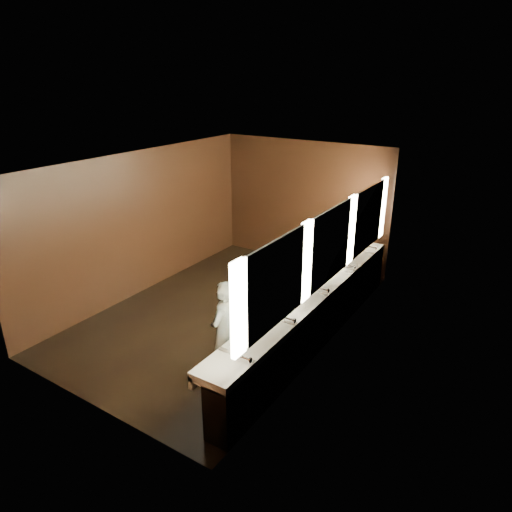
{
  "coord_description": "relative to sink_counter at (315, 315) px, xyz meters",
  "views": [
    {
      "loc": [
        4.49,
        -5.96,
        4.12
      ],
      "look_at": [
        0.66,
        0.0,
        1.28
      ],
      "focal_mm": 32.0,
      "sensor_mm": 36.0,
      "label": 1
    }
  ],
  "objects": [
    {
      "name": "wall_left",
      "position": [
        -3.79,
        0.0,
        0.9
      ],
      "size": [
        0.02,
        6.0,
        2.8
      ],
      "primitive_type": "cube",
      "color": "black",
      "rests_on": "floor"
    },
    {
      "name": "person",
      "position": [
        -0.68,
        -1.52,
        0.26
      ],
      "size": [
        0.43,
        0.59,
        1.52
      ],
      "primitive_type": "imported",
      "rotation": [
        0.0,
        0.0,
        -1.44
      ],
      "color": "#88ADCB",
      "rests_on": "floor"
    },
    {
      "name": "mirror_band",
      "position": [
        0.19,
        -0.0,
        1.25
      ],
      "size": [
        0.06,
        5.03,
        1.15
      ],
      "color": "#FFF9CC",
      "rests_on": "wall_right"
    },
    {
      "name": "ceiling",
      "position": [
        -1.79,
        0.0,
        2.3
      ],
      "size": [
        4.0,
        6.0,
        0.02
      ],
      "primitive_type": "cube",
      "color": "#2D2D2B",
      "rests_on": "wall_back"
    },
    {
      "name": "trash_bin",
      "position": [
        -0.22,
        -1.68,
        -0.23
      ],
      "size": [
        0.41,
        0.41,
        0.53
      ],
      "primitive_type": "cylinder",
      "rotation": [
        0.0,
        0.0,
        -0.24
      ],
      "color": "black",
      "rests_on": "floor"
    },
    {
      "name": "floor",
      "position": [
        -1.79,
        0.0,
        -0.5
      ],
      "size": [
        6.0,
        6.0,
        0.0
      ],
      "primitive_type": "plane",
      "color": "black",
      "rests_on": "ground"
    },
    {
      "name": "wall_back",
      "position": [
        -1.79,
        3.0,
        0.9
      ],
      "size": [
        4.0,
        0.02,
        2.8
      ],
      "primitive_type": "cube",
      "color": "black",
      "rests_on": "floor"
    },
    {
      "name": "wall_right",
      "position": [
        0.21,
        0.0,
        0.9
      ],
      "size": [
        0.02,
        6.0,
        2.8
      ],
      "primitive_type": "cube",
      "color": "black",
      "rests_on": "floor"
    },
    {
      "name": "wall_front",
      "position": [
        -1.79,
        -3.0,
        0.9
      ],
      "size": [
        4.0,
        0.02,
        2.8
      ],
      "primitive_type": "cube",
      "color": "black",
      "rests_on": "floor"
    },
    {
      "name": "sink_counter",
      "position": [
        0.0,
        0.0,
        0.0
      ],
      "size": [
        0.55,
        5.4,
        1.01
      ],
      "color": "black",
      "rests_on": "floor"
    }
  ]
}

